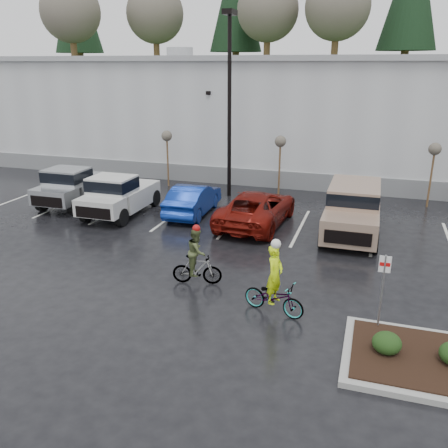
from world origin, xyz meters
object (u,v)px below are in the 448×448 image
(fire_lane_sign, at_px, (383,284))
(car_blue, at_px, (193,199))
(lamppost, at_px, (229,86))
(sapling_mid, at_px, (280,145))
(sapling_east, at_px, (434,153))
(cyclist_hivis, at_px, (274,291))
(pickup_white, at_px, (123,193))
(cyclist_olive, at_px, (197,262))
(pickup_silver, at_px, (79,184))
(car_red, at_px, (257,208))
(suv_tan, at_px, (353,211))
(sapling_west, at_px, (167,139))

(fire_lane_sign, xyz_separation_m, car_blue, (-8.47, 8.23, -0.69))
(lamppost, height_order, sapling_mid, lamppost)
(sapling_east, distance_m, cyclist_hivis, 13.79)
(pickup_white, distance_m, car_blue, 3.35)
(lamppost, bearing_deg, sapling_east, 5.71)
(lamppost, height_order, fire_lane_sign, lamppost)
(sapling_mid, bearing_deg, lamppost, -158.20)
(cyclist_hivis, xyz_separation_m, cyclist_olive, (-2.76, 1.12, 0.05))
(sapling_mid, relative_size, pickup_silver, 0.62)
(car_blue, relative_size, cyclist_hivis, 1.93)
(fire_lane_sign, xyz_separation_m, pickup_white, (-11.71, 7.40, -0.43))
(pickup_white, height_order, car_red, pickup_white)
(pickup_white, height_order, cyclist_olive, cyclist_olive)
(sapling_east, bearing_deg, suv_tan, -122.42)
(pickup_silver, bearing_deg, lamppost, 27.36)
(car_red, xyz_separation_m, cyclist_olive, (-0.38, -6.38, 0.00))
(sapling_mid, height_order, cyclist_hivis, sapling_mid)
(sapling_west, height_order, pickup_silver, sapling_west)
(pickup_silver, height_order, pickup_white, same)
(fire_lane_sign, bearing_deg, suv_tan, 98.80)
(pickup_silver, relative_size, cyclist_olive, 2.58)
(pickup_silver, xyz_separation_m, pickup_white, (2.99, -0.83, 0.00))
(sapling_west, bearing_deg, car_red, -38.20)
(sapling_west, height_order, cyclist_hivis, sapling_west)
(lamppost, bearing_deg, pickup_white, -131.59)
(lamppost, distance_m, pickup_white, 7.54)
(sapling_west, bearing_deg, lamppost, -14.04)
(pickup_silver, bearing_deg, sapling_west, 57.64)
(sapling_west, xyz_separation_m, car_red, (6.56, -5.16, -1.97))
(sapling_west, xyz_separation_m, car_blue, (3.33, -4.57, -2.01))
(fire_lane_sign, bearing_deg, cyclist_olive, 167.40)
(car_red, height_order, cyclist_olive, cyclist_olive)
(pickup_silver, xyz_separation_m, car_red, (9.45, -0.59, -0.23))
(fire_lane_sign, distance_m, car_red, 9.29)
(car_blue, bearing_deg, lamppost, -102.61)
(sapling_west, xyz_separation_m, cyclist_olive, (6.18, -11.54, -1.97))
(pickup_silver, height_order, car_blue, pickup_silver)
(sapling_west, height_order, car_blue, sapling_west)
(sapling_west, relative_size, sapling_east, 1.00)
(car_red, distance_m, suv_tan, 4.09)
(car_red, xyz_separation_m, cyclist_hivis, (2.39, -7.51, -0.05))
(car_blue, bearing_deg, car_red, 167.60)
(sapling_west, xyz_separation_m, sapling_east, (14.00, 0.00, 0.00))
(pickup_white, relative_size, car_red, 0.96)
(sapling_west, height_order, car_red, sapling_west)
(pickup_silver, bearing_deg, fire_lane_sign, -29.26)
(pickup_white, relative_size, cyclist_olive, 2.58)
(sapling_mid, height_order, sapling_east, same)
(suv_tan, xyz_separation_m, cyclist_hivis, (-1.70, -7.37, -0.33))
(car_red, bearing_deg, car_blue, -6.79)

